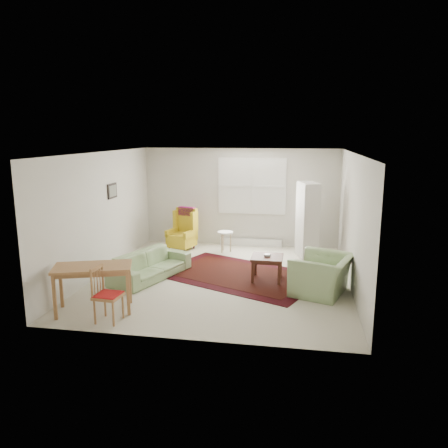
% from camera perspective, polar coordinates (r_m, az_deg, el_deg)
% --- Properties ---
extents(room, '(5.04, 5.54, 2.51)m').
position_cam_1_polar(room, '(8.77, 0.02, 1.20)').
color(room, beige).
rests_on(room, ground).
extents(rug, '(3.73, 3.15, 0.03)m').
position_cam_1_polar(rug, '(9.05, 1.95, -6.60)').
color(rug, black).
rests_on(rug, ground).
extents(sofa, '(1.32, 1.98, 0.74)m').
position_cam_1_polar(sofa, '(8.91, -9.60, -4.66)').
color(sofa, '#8BA76F').
rests_on(sofa, ground).
extents(armchair, '(1.26, 1.34, 0.85)m').
position_cam_1_polar(armchair, '(8.12, 12.69, -6.00)').
color(armchair, '#8BA76F').
rests_on(armchair, ground).
extents(wingback_chair, '(0.77, 0.79, 1.05)m').
position_cam_1_polar(wingback_chair, '(10.93, -5.59, -0.67)').
color(wingback_chair, gold).
rests_on(wingback_chair, ground).
extents(coffee_table, '(0.62, 0.62, 0.50)m').
position_cam_1_polar(coffee_table, '(8.71, 5.64, -5.76)').
color(coffee_table, '#492116').
rests_on(coffee_table, ground).
extents(stool, '(0.40, 0.40, 0.51)m').
position_cam_1_polar(stool, '(10.74, 0.15, -2.31)').
color(stool, white).
rests_on(stool, ground).
extents(cabinet, '(0.55, 0.78, 1.76)m').
position_cam_1_polar(cabinet, '(10.34, 10.87, 0.48)').
color(cabinet, silver).
rests_on(cabinet, ground).
extents(desk, '(1.35, 0.98, 0.77)m').
position_cam_1_polar(desk, '(7.48, -16.64, -8.08)').
color(desk, '#A57242').
rests_on(desk, ground).
extents(desk_chair, '(0.41, 0.41, 0.88)m').
position_cam_1_polar(desk_chair, '(7.01, -14.89, -8.87)').
color(desk_chair, '#A57242').
rests_on(desk_chair, ground).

